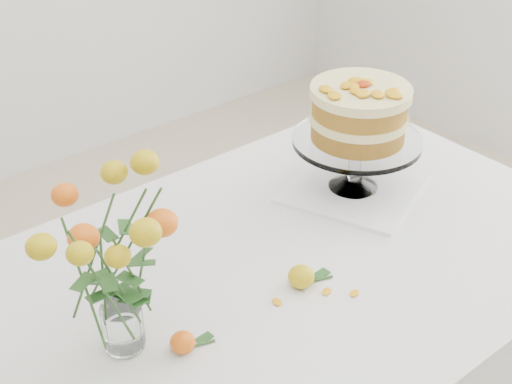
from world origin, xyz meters
TOP-DOWN VIEW (x-y plane):
  - table at (0.00, 0.00)m, footprint 1.43×0.93m
  - napkin at (0.31, 0.11)m, footprint 0.40×0.40m
  - cake_stand at (0.31, 0.11)m, footprint 0.32×0.32m
  - rose_vase at (-0.42, -0.01)m, footprint 0.32×0.32m
  - loose_rose_near at (-0.05, -0.09)m, footprint 0.10×0.06m
  - loose_rose_far at (-0.34, -0.09)m, footprint 0.08×0.05m
  - stray_petal_a at (-0.12, -0.10)m, footprint 0.03×0.02m
  - stray_petal_b at (-0.02, -0.14)m, footprint 0.03×0.02m
  - stray_petal_c at (0.02, -0.18)m, footprint 0.03×0.02m

SIDE VIEW (x-z plane):
  - table at x=0.00m, z-range 0.30..1.05m
  - stray_petal_a at x=-0.12m, z-range 0.76..0.76m
  - stray_petal_b at x=-0.02m, z-range 0.76..0.76m
  - stray_petal_c at x=0.02m, z-range 0.76..0.76m
  - napkin at x=0.31m, z-range 0.76..0.77m
  - loose_rose_far at x=-0.34m, z-range 0.76..0.80m
  - loose_rose_near at x=-0.05m, z-range 0.76..0.80m
  - cake_stand at x=0.31m, z-range 0.81..1.10m
  - rose_vase at x=-0.42m, z-range 0.79..1.18m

